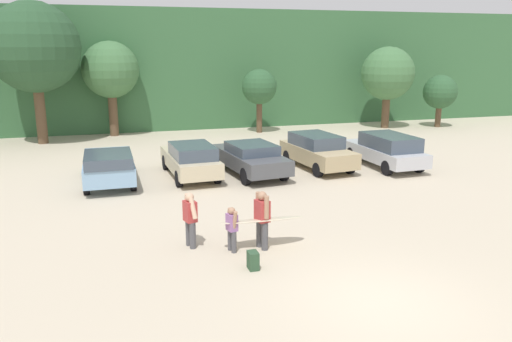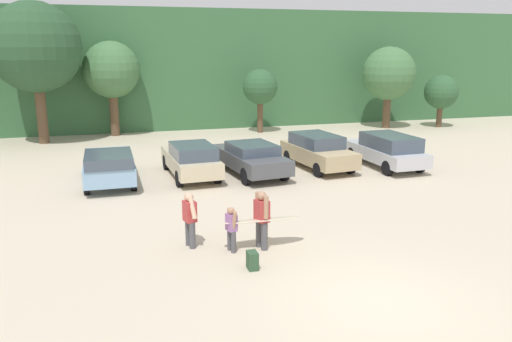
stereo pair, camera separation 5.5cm
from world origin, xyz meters
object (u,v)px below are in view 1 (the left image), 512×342
object	(u,v)px
parked_car_sky_blue	(109,165)
person_child	(232,227)
parked_car_tan	(317,150)
parked_car_silver	(386,149)
parked_car_champagne	(191,159)
parked_car_dark_gray	(250,157)
backpack_dropped	(253,260)
person_companion	(190,217)
person_adult	(262,216)
surfboard_cream	(262,220)

from	to	relation	value
parked_car_sky_blue	person_child	world-z (taller)	parked_car_sky_blue
parked_car_tan	person_child	bearing A→B (deg)	137.78
parked_car_sky_blue	person_child	xyz separation A→B (m)	(3.04, -8.09, -0.08)
parked_car_sky_blue	parked_car_silver	distance (m)	12.09
parked_car_sky_blue	parked_car_champagne	bearing A→B (deg)	-86.67
parked_car_dark_gray	backpack_dropped	bearing A→B (deg)	157.48
person_child	parked_car_dark_gray	bearing A→B (deg)	-123.16
person_companion	parked_car_champagne	bearing A→B (deg)	-113.49
person_adult	parked_car_tan	bearing A→B (deg)	-135.77
parked_car_tan	parked_car_silver	xyz separation A→B (m)	(3.06, -0.69, 0.01)
backpack_dropped	parked_car_dark_gray	bearing A→B (deg)	74.68
parked_car_champagne	parked_car_dark_gray	world-z (taller)	parked_car_champagne
parked_car_silver	person_adult	world-z (taller)	person_adult
parked_car_tan	parked_car_sky_blue	bearing A→B (deg)	85.00
parked_car_champagne	surfboard_cream	xyz separation A→B (m)	(0.59, -8.27, 0.02)
parked_car_champagne	person_companion	bearing A→B (deg)	167.67
parked_car_sky_blue	person_adult	world-z (taller)	person_adult
surfboard_cream	parked_car_sky_blue	bearing A→B (deg)	-63.13
parked_car_dark_gray	person_companion	world-z (taller)	person_companion
parked_car_tan	parked_car_champagne	bearing A→B (deg)	83.84
person_child	person_companion	xyz separation A→B (m)	(-1.00, 0.63, 0.17)
parked_car_champagne	person_child	world-z (taller)	parked_car_champagne
parked_car_champagne	surfboard_cream	size ratio (longest dim) A/B	2.02
parked_car_sky_blue	parked_car_tan	size ratio (longest dim) A/B	1.06
person_adult	person_child	xyz separation A→B (m)	(-0.83, 0.01, -0.21)
parked_car_champagne	backpack_dropped	world-z (taller)	parked_car_champagne
parked_car_tan	person_adult	bearing A→B (deg)	141.77
person_companion	backpack_dropped	distance (m)	2.32
parked_car_dark_gray	parked_car_silver	world-z (taller)	parked_car_silver
parked_car_silver	surfboard_cream	world-z (taller)	parked_car_silver
parked_car_dark_gray	surfboard_cream	distance (m)	8.23
parked_car_dark_gray	person_adult	size ratio (longest dim) A/B	3.07
parked_car_sky_blue	parked_car_champagne	xyz separation A→B (m)	(3.30, 0.21, -0.01)
parked_car_sky_blue	parked_car_silver	world-z (taller)	parked_car_silver
person_adult	person_child	size ratio (longest dim) A/B	1.30
parked_car_tan	person_companion	xyz separation A→B (m)	(-6.98, -7.71, 0.06)
backpack_dropped	parked_car_tan	bearing A→B (deg)	59.03
parked_car_dark_gray	surfboard_cream	size ratio (longest dim) A/B	2.11
parked_car_dark_gray	person_adult	bearing A→B (deg)	159.30
person_child	person_companion	size ratio (longest dim) A/B	0.80
parked_car_dark_gray	parked_car_champagne	bearing A→B (deg)	76.68
parked_car_tan	person_child	world-z (taller)	parked_car_tan
person_companion	parked_car_sky_blue	bearing A→B (deg)	-88.87
person_child	surfboard_cream	distance (m)	0.86
parked_car_silver	parked_car_dark_gray	bearing A→B (deg)	84.42
person_adult	surfboard_cream	distance (m)	0.13
parked_car_tan	surfboard_cream	distance (m)	9.77
parked_car_tan	backpack_dropped	distance (m)	11.19
parked_car_tan	person_child	xyz separation A→B (m)	(-5.97, -8.35, -0.11)
parked_car_sky_blue	parked_car_dark_gray	world-z (taller)	parked_car_sky_blue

